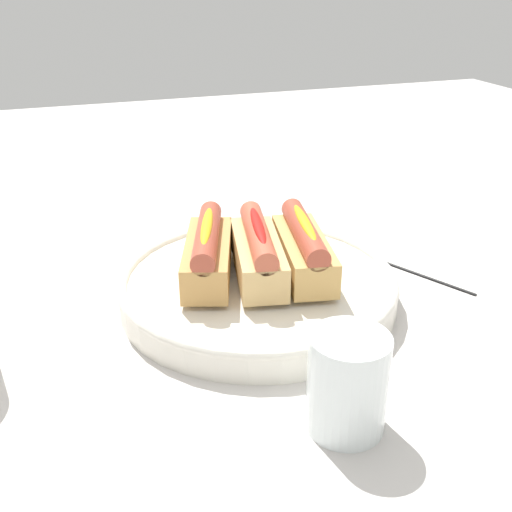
% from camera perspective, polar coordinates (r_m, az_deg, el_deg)
% --- Properties ---
extents(ground_plane, '(2.40, 2.40, 0.00)m').
position_cam_1_polar(ground_plane, '(0.72, 0.17, -4.24)').
color(ground_plane, beige).
extents(serving_bowl, '(0.32, 0.32, 0.04)m').
position_cam_1_polar(serving_bowl, '(0.72, 0.00, -2.68)').
color(serving_bowl, silver).
rests_on(serving_bowl, ground_plane).
extents(hotdog_front, '(0.16, 0.08, 0.06)m').
position_cam_1_polar(hotdog_front, '(0.70, 4.46, 0.76)').
color(hotdog_front, tan).
rests_on(hotdog_front, serving_bowl).
extents(hotdog_back, '(0.16, 0.08, 0.06)m').
position_cam_1_polar(hotdog_back, '(0.70, 0.00, 0.58)').
color(hotdog_back, '#DBB270').
rests_on(hotdog_back, serving_bowl).
extents(hotdog_side, '(0.16, 0.09, 0.06)m').
position_cam_1_polar(hotdog_side, '(0.69, -4.52, 0.40)').
color(hotdog_side, tan).
rests_on(hotdog_side, serving_bowl).
extents(water_glass, '(0.07, 0.07, 0.09)m').
position_cam_1_polar(water_glass, '(0.53, 8.51, -11.87)').
color(water_glass, white).
rests_on(water_glass, ground_plane).
extents(chopstick_near, '(0.20, 0.11, 0.01)m').
position_cam_1_polar(chopstick_near, '(0.82, 12.98, -0.88)').
color(chopstick_near, black).
rests_on(chopstick_near, ground_plane).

